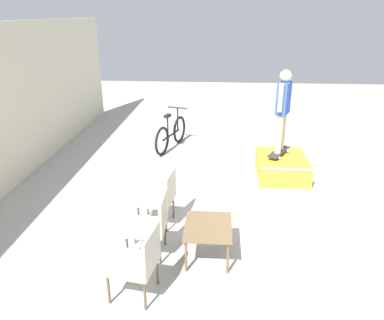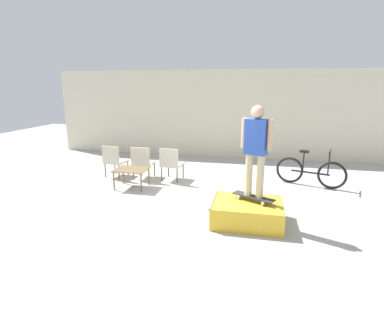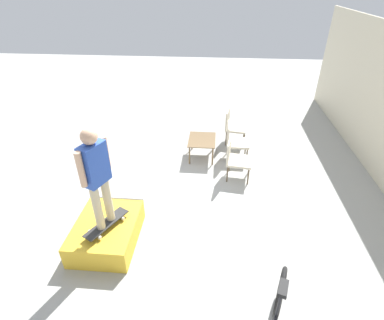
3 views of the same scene
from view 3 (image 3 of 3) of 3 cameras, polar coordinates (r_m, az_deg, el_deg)
ground_plane at (r=6.11m, az=-8.37°, el=-7.11°), size 24.00×24.00×0.00m
skate_ramp_box at (r=5.26m, az=-15.86°, el=-12.94°), size 1.28×0.97×0.42m
skateboard_on_ramp at (r=4.98m, az=-15.95°, el=-11.54°), size 0.79×0.55×0.07m
person_skater at (r=4.39m, az=-17.79°, el=-2.26°), size 0.53×0.33×1.64m
coffee_table at (r=7.15m, az=1.91°, el=3.55°), size 0.80×0.64×0.48m
patio_chair_left at (r=7.85m, az=7.81°, el=6.65°), size 0.60×0.60×0.89m
patio_chair_center at (r=7.12m, az=8.00°, el=3.83°), size 0.52×0.52×0.89m
patio_chair_right at (r=6.42m, az=8.25°, el=0.50°), size 0.58×0.58×0.89m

